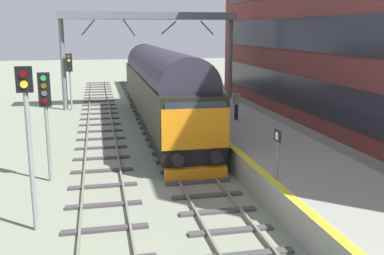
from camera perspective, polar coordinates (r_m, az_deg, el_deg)
The scene contains 11 objects.
ground_plane at distance 21.73m, azimuth -2.12°, elevation -2.84°, with size 140.00×140.00×0.00m, color gray.
track_main at distance 21.71m, azimuth -2.12°, elevation -2.70°, with size 2.50×60.00×0.15m.
track_adjacent_west at distance 21.42m, azimuth -11.50°, elevation -3.15°, with size 2.50×60.00×0.15m.
station_platform at distance 22.48m, azimuth 6.95°, elevation -1.09°, with size 4.00×44.00×1.01m.
diesel_locomotive at distance 25.97m, azimuth -4.01°, elevation 5.24°, with size 2.74×19.28×4.68m.
signal_post_near at distance 13.13m, azimuth -20.20°, elevation -0.52°, with size 0.44×0.22×4.75m.
signal_post_mid at distance 17.45m, azimuth -18.20°, elevation 1.99°, with size 0.44×0.22×4.18m.
signal_post_far at distance 33.15m, azimuth -15.39°, elevation 6.69°, with size 0.44×0.22×4.08m.
platform_number_sign at distance 14.27m, azimuth 10.90°, elevation -2.43°, with size 0.10×0.44×1.63m.
waiting_passenger at distance 23.78m, azimuth 5.72°, elevation 3.34°, with size 0.37×0.51×1.64m.
overhead_footbridge at distance 33.51m, azimuth -5.53°, elevation 13.36°, with size 12.84×2.00×6.96m.
Camera 1 is at (-3.56, -20.66, 5.69)m, focal length 41.67 mm.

